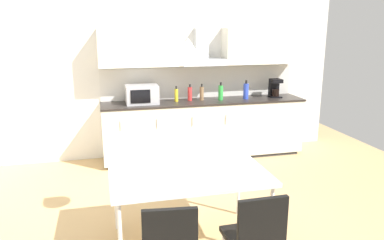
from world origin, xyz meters
name	(u,v)px	position (x,y,z in m)	size (l,w,h in m)	color
ground_plane	(185,231)	(0.00, 0.00, -0.01)	(7.61, 7.35, 0.02)	tan
wall_back	(150,77)	(0.00, 2.50, 1.27)	(6.09, 0.10, 2.54)	silver
kitchen_counter	(204,129)	(0.80, 2.15, 0.46)	(3.19, 0.62, 0.92)	#333333
backsplash_tile	(200,82)	(0.80, 2.44, 1.17)	(3.17, 0.02, 0.50)	silver
upper_wall_cabinets	(203,48)	(0.80, 2.28, 1.73)	(3.17, 0.40, 0.56)	silver
microwave	(142,94)	(-0.18, 2.15, 1.06)	(0.48, 0.35, 0.28)	#ADADB2
coffee_maker	(275,88)	(2.00, 2.18, 1.07)	(0.18, 0.19, 0.30)	black
bottle_blue	(246,91)	(1.48, 2.13, 1.05)	(0.08, 0.08, 0.30)	blue
bottle_red	(190,94)	(0.57, 2.21, 1.03)	(0.07, 0.07, 0.26)	red
bottle_green	(221,92)	(1.06, 2.14, 1.04)	(0.07, 0.07, 0.28)	green
bottle_yellow	(176,95)	(0.35, 2.18, 1.02)	(0.06, 0.06, 0.24)	yellow
bottle_brown	(202,93)	(0.76, 2.20, 1.03)	(0.06, 0.06, 0.26)	brown
dining_table	(188,176)	(-0.02, -0.21, 0.69)	(1.45, 0.94, 0.73)	white
chair_near_right	(256,234)	(0.31, -1.06, 0.53)	(0.41, 0.41, 0.87)	black
pendant_lamp	(188,51)	(-0.02, -0.21, 1.84)	(0.32, 0.32, 0.22)	silver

